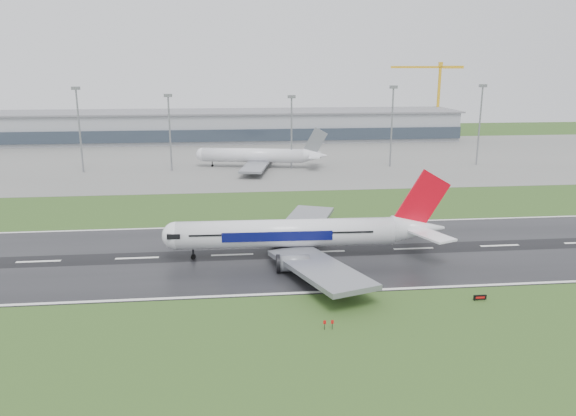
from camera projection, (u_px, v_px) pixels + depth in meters
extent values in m
plane|color=#2A491B|center=(232.00, 255.00, 118.83)|extent=(520.00, 520.00, 0.00)
cube|color=black|center=(232.00, 255.00, 118.82)|extent=(400.00, 45.00, 0.10)
cube|color=slate|center=(230.00, 159.00, 239.15)|extent=(400.00, 130.00, 0.08)
cube|color=gray|center=(230.00, 127.00, 295.03)|extent=(240.00, 36.00, 15.00)
cylinder|color=gray|center=(80.00, 132.00, 205.69)|extent=(0.64, 0.64, 30.60)
cylinder|color=gray|center=(170.00, 135.00, 209.34)|extent=(0.64, 0.64, 27.83)
cylinder|color=gray|center=(292.00, 134.00, 214.08)|extent=(0.64, 0.64, 27.11)
cylinder|color=gray|center=(392.00, 128.00, 217.63)|extent=(0.64, 0.64, 30.54)
cylinder|color=gray|center=(479.00, 127.00, 221.19)|extent=(0.64, 0.64, 30.89)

